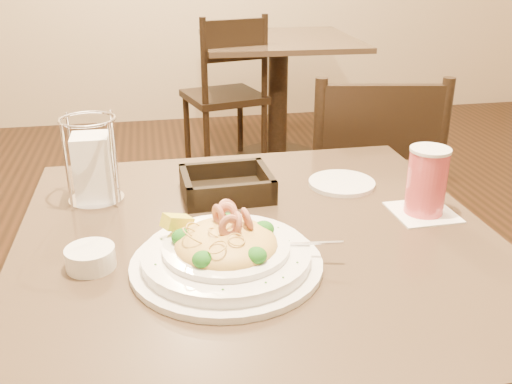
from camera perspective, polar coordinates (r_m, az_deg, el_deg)
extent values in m
cube|color=brown|center=(1.09, 0.20, -5.00)|extent=(0.90, 0.90, 0.03)
cylinder|color=black|center=(3.70, 2.10, 3.55)|extent=(0.52, 0.52, 0.03)
cylinder|color=black|center=(3.59, 2.19, 9.09)|extent=(0.12, 0.12, 0.71)
cube|color=brown|center=(3.51, 2.28, 14.92)|extent=(0.93, 0.93, 0.03)
cube|color=black|center=(1.99, 10.54, -1.37)|extent=(0.49, 0.49, 0.04)
cylinder|color=black|center=(2.29, 13.78, -4.79)|extent=(0.04, 0.04, 0.43)
cylinder|color=black|center=(2.23, 4.72, -4.94)|extent=(0.04, 0.04, 0.43)
cylinder|color=black|center=(1.99, 16.13, -9.67)|extent=(0.04, 0.04, 0.43)
cylinder|color=black|center=(1.92, 5.61, -10.05)|extent=(0.04, 0.04, 0.43)
cylinder|color=black|center=(1.78, 17.86, 3.57)|extent=(0.04, 0.04, 0.46)
cylinder|color=black|center=(1.70, 6.24, 3.71)|extent=(0.04, 0.04, 0.46)
cube|color=black|center=(1.70, 12.46, 6.82)|extent=(0.36, 0.09, 0.22)
cube|color=black|center=(3.42, -3.24, 9.50)|extent=(0.51, 0.51, 0.04)
cylinder|color=black|center=(3.71, -1.59, 6.87)|extent=(0.04, 0.04, 0.43)
cylinder|color=black|center=(3.59, -6.91, 6.14)|extent=(0.04, 0.04, 0.43)
cylinder|color=black|center=(3.39, 0.82, 5.30)|extent=(0.04, 0.04, 0.43)
cylinder|color=black|center=(3.26, -4.92, 4.46)|extent=(0.04, 0.04, 0.43)
cylinder|color=black|center=(3.28, 0.87, 13.39)|extent=(0.04, 0.04, 0.46)
cylinder|color=black|center=(3.14, -5.23, 12.86)|extent=(0.04, 0.04, 0.46)
cube|color=black|center=(3.19, -2.15, 14.92)|extent=(0.36, 0.12, 0.22)
cylinder|color=white|center=(0.98, -2.96, -7.18)|extent=(0.33, 0.33, 0.01)
cylinder|color=white|center=(0.97, -2.98, -6.34)|extent=(0.29, 0.29, 0.02)
cylinder|color=white|center=(0.96, -3.00, -5.55)|extent=(0.21, 0.21, 0.01)
ellipsoid|color=gold|center=(0.96, -3.01, -5.23)|extent=(0.17, 0.17, 0.06)
cube|color=yellow|center=(1.01, -7.89, -3.03)|extent=(0.06, 0.05, 0.04)
cube|color=silver|center=(0.98, 5.15, -5.15)|extent=(0.12, 0.03, 0.01)
cube|color=silver|center=(0.96, 1.32, -5.30)|extent=(0.03, 0.03, 0.00)
torus|color=gold|center=(1.00, -5.12, -3.47)|extent=(0.06, 0.06, 0.02)
torus|color=gold|center=(0.92, -2.10, -5.93)|extent=(0.05, 0.05, 0.02)
torus|color=gold|center=(1.00, -5.26, -3.19)|extent=(0.06, 0.06, 0.03)
torus|color=gold|center=(1.01, -1.92, -3.13)|extent=(0.05, 0.05, 0.02)
torus|color=gold|center=(0.91, -1.97, -4.76)|extent=(0.04, 0.04, 0.01)
torus|color=gold|center=(0.95, -2.67, -3.97)|extent=(0.05, 0.05, 0.01)
torus|color=gold|center=(0.95, -2.53, -4.21)|extent=(0.04, 0.04, 0.03)
torus|color=gold|center=(0.95, -3.08, -3.64)|extent=(0.04, 0.03, 0.03)
torus|color=gold|center=(0.95, -6.06, -3.86)|extent=(0.03, 0.04, 0.03)
torus|color=gold|center=(0.95, -6.71, -5.07)|extent=(0.04, 0.04, 0.03)
torus|color=gold|center=(0.95, -2.87, -4.35)|extent=(0.04, 0.04, 0.01)
torus|color=gold|center=(0.93, -6.13, -4.35)|extent=(0.06, 0.06, 0.04)
torus|color=gold|center=(0.89, -3.89, -5.53)|extent=(0.03, 0.03, 0.01)
torus|color=gold|center=(0.94, -3.90, -4.10)|extent=(0.04, 0.04, 0.02)
torus|color=gold|center=(1.00, -3.65, -3.67)|extent=(0.05, 0.05, 0.01)
torus|color=gold|center=(0.97, -3.56, -4.28)|extent=(0.05, 0.05, 0.04)
torus|color=gold|center=(0.95, 0.70, -4.95)|extent=(0.06, 0.06, 0.02)
torus|color=gold|center=(0.95, -2.74, -5.06)|extent=(0.04, 0.03, 0.02)
torus|color=gold|center=(0.97, -6.11, -4.66)|extent=(0.05, 0.05, 0.01)
torus|color=tan|center=(0.95, -0.88, -2.75)|extent=(0.03, 0.04, 0.04)
torus|color=tan|center=(0.98, -2.86, -1.93)|extent=(0.05, 0.05, 0.04)
torus|color=tan|center=(0.93, -2.63, -3.52)|extent=(0.04, 0.03, 0.04)
torus|color=tan|center=(0.97, -2.85, -2.30)|extent=(0.05, 0.04, 0.04)
torus|color=tan|center=(0.96, -3.77, -2.44)|extent=(0.03, 0.04, 0.04)
torus|color=tan|center=(0.94, -1.94, -3.24)|extent=(0.02, 0.04, 0.04)
ellipsoid|color=#145112|center=(0.99, 0.78, -3.71)|extent=(0.04, 0.04, 0.03)
ellipsoid|color=#145112|center=(1.02, -2.80, -2.79)|extent=(0.03, 0.03, 0.02)
ellipsoid|color=#145112|center=(0.97, -7.36, -4.51)|extent=(0.04, 0.04, 0.03)
ellipsoid|color=#145112|center=(0.90, -5.32, -6.72)|extent=(0.03, 0.03, 0.03)
ellipsoid|color=#145112|center=(0.91, 0.01, -6.37)|extent=(0.04, 0.04, 0.03)
cube|color=#266619|center=(0.88, 0.99, -9.04)|extent=(0.00, 0.00, 0.00)
cube|color=#266619|center=(1.01, -9.45, -4.65)|extent=(0.00, 0.00, 0.00)
cube|color=#266619|center=(1.04, -7.17, -3.68)|extent=(0.00, 0.00, 0.00)
cube|color=#266619|center=(0.94, -10.03, -7.13)|extent=(0.00, 0.00, 0.00)
cube|color=#266619|center=(1.06, -6.54, -3.00)|extent=(0.00, 0.00, 0.00)
cube|color=#266619|center=(1.09, -2.88, -2.23)|extent=(0.00, 0.00, 0.00)
cube|color=#266619|center=(0.99, 3.28, -4.88)|extent=(0.00, 0.00, 0.00)
cube|color=#266619|center=(0.86, -3.33, -9.69)|extent=(0.00, 0.00, 0.00)
cube|color=#266619|center=(0.98, 3.37, -5.14)|extent=(0.00, 0.00, 0.00)
cube|color=#266619|center=(0.93, 4.16, -7.03)|extent=(0.00, 0.00, 0.00)
cube|color=#266619|center=(1.04, 2.23, -3.58)|extent=(0.00, 0.00, 0.00)
cube|color=#266619|center=(0.99, 3.09, -4.83)|extent=(0.00, 0.00, 0.00)
cube|color=#266619|center=(0.89, 2.74, -8.51)|extent=(0.00, 0.00, 0.00)
cube|color=white|center=(1.22, 16.33, -1.97)|extent=(0.13, 0.13, 0.00)
cylinder|color=#D64B53|center=(1.19, 16.70, 1.02)|extent=(0.08, 0.08, 0.13)
cylinder|color=white|center=(1.17, 17.08, 4.06)|extent=(0.08, 0.08, 0.01)
cube|color=black|center=(1.25, -2.94, -0.02)|extent=(0.20, 0.16, 0.01)
cube|color=black|center=(1.26, 0.99, 1.44)|extent=(0.02, 0.16, 0.04)
cube|color=black|center=(1.23, -7.01, 0.74)|extent=(0.02, 0.16, 0.04)
cube|color=black|center=(1.30, -3.52, 2.25)|extent=(0.19, 0.02, 0.04)
cube|color=black|center=(1.18, -2.35, -0.18)|extent=(0.19, 0.02, 0.04)
cylinder|color=silver|center=(1.27, -15.64, -0.67)|extent=(0.12, 0.12, 0.01)
torus|color=silver|center=(1.21, -16.54, 7.00)|extent=(0.12, 0.12, 0.01)
cube|color=white|center=(1.24, -16.00, 2.40)|extent=(0.09, 0.09, 0.14)
cylinder|color=silver|center=(1.20, -18.38, 2.32)|extent=(0.01, 0.01, 0.18)
cylinder|color=silver|center=(1.19, -14.10, 2.66)|extent=(0.01, 0.01, 0.18)
cylinder|color=silver|center=(1.29, -17.95, 3.74)|extent=(0.01, 0.01, 0.18)
cylinder|color=silver|center=(1.28, -13.94, 4.07)|extent=(0.01, 0.01, 0.18)
cylinder|color=white|center=(1.32, 8.57, 0.89)|extent=(0.17, 0.17, 0.01)
cylinder|color=white|center=(1.01, -16.22, -6.34)|extent=(0.09, 0.09, 0.04)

